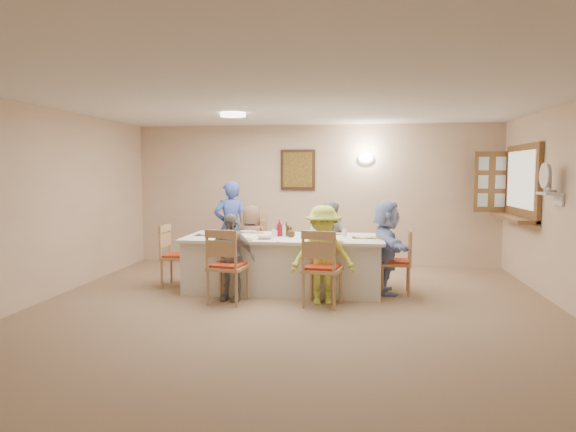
# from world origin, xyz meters

# --- Properties ---
(ground) EXTENTS (7.00, 7.00, 0.00)m
(ground) POSITION_xyz_m (0.00, 0.00, 0.00)
(ground) COLOR #806146
(room_walls) EXTENTS (7.00, 7.00, 7.00)m
(room_walls) POSITION_xyz_m (0.00, 0.00, 1.51)
(room_walls) COLOR beige
(room_walls) RESTS_ON ground
(wall_picture) EXTENTS (0.62, 0.05, 0.72)m
(wall_picture) POSITION_xyz_m (-0.30, 3.46, 1.70)
(wall_picture) COLOR #3A2614
(wall_picture) RESTS_ON room_walls
(wall_sconce) EXTENTS (0.26, 0.09, 0.18)m
(wall_sconce) POSITION_xyz_m (0.90, 3.44, 1.90)
(wall_sconce) COLOR white
(wall_sconce) RESTS_ON room_walls
(ceiling_light) EXTENTS (0.36, 0.36, 0.05)m
(ceiling_light) POSITION_xyz_m (-1.00, 1.50, 2.47)
(ceiling_light) COLOR white
(ceiling_light) RESTS_ON room_walls
(serving_hatch) EXTENTS (0.06, 1.50, 1.15)m
(serving_hatch) POSITION_xyz_m (3.21, 2.40, 1.50)
(serving_hatch) COLOR brown
(serving_hatch) RESTS_ON room_walls
(hatch_sill) EXTENTS (0.30, 1.50, 0.05)m
(hatch_sill) POSITION_xyz_m (3.09, 2.40, 0.97)
(hatch_sill) COLOR brown
(hatch_sill) RESTS_ON room_walls
(shutter_door) EXTENTS (0.55, 0.04, 1.00)m
(shutter_door) POSITION_xyz_m (2.95, 3.16, 1.50)
(shutter_door) COLOR brown
(shutter_door) RESTS_ON room_walls
(fan_shelf) EXTENTS (0.22, 0.36, 0.03)m
(fan_shelf) POSITION_xyz_m (3.13, 1.05, 1.40)
(fan_shelf) COLOR white
(fan_shelf) RESTS_ON room_walls
(desk_fan) EXTENTS (0.30, 0.30, 0.28)m
(desk_fan) POSITION_xyz_m (3.10, 1.05, 1.55)
(desk_fan) COLOR #A5A5A8
(desk_fan) RESTS_ON fan_shelf
(dining_table) EXTENTS (2.76, 1.17, 0.76)m
(dining_table) POSITION_xyz_m (-0.26, 1.40, 0.38)
(dining_table) COLOR white
(dining_table) RESTS_ON ground
(chair_back_left) EXTENTS (0.53, 0.53, 1.02)m
(chair_back_left) POSITION_xyz_m (-0.86, 2.20, 0.51)
(chair_back_left) COLOR tan
(chair_back_left) RESTS_ON ground
(chair_back_right) EXTENTS (0.53, 0.53, 0.98)m
(chair_back_right) POSITION_xyz_m (0.34, 2.20, 0.49)
(chair_back_right) COLOR tan
(chair_back_right) RESTS_ON ground
(chair_front_left) EXTENTS (0.53, 0.53, 0.97)m
(chair_front_left) POSITION_xyz_m (-0.86, 0.60, 0.48)
(chair_front_left) COLOR tan
(chair_front_left) RESTS_ON ground
(chair_front_right) EXTENTS (0.54, 0.54, 0.97)m
(chair_front_right) POSITION_xyz_m (0.34, 0.60, 0.49)
(chair_front_right) COLOR tan
(chair_front_right) RESTS_ON ground
(chair_left_end) EXTENTS (0.45, 0.45, 0.91)m
(chair_left_end) POSITION_xyz_m (-1.81, 1.40, 0.45)
(chair_left_end) COLOR tan
(chair_left_end) RESTS_ON ground
(chair_right_end) EXTENTS (0.44, 0.44, 0.89)m
(chair_right_end) POSITION_xyz_m (1.29, 1.40, 0.44)
(chair_right_end) COLOR tan
(chair_right_end) RESTS_ON ground
(diner_back_left) EXTENTS (0.65, 0.50, 1.15)m
(diner_back_left) POSITION_xyz_m (-0.86, 2.08, 0.58)
(diner_back_left) COLOR brown
(diner_back_left) RESTS_ON ground
(diner_back_right) EXTENTS (0.78, 0.70, 1.22)m
(diner_back_right) POSITION_xyz_m (0.34, 2.08, 0.61)
(diner_back_right) COLOR #919497
(diner_back_right) RESTS_ON ground
(diner_front_left) EXTENTS (0.75, 0.49, 1.13)m
(diner_front_left) POSITION_xyz_m (-0.86, 0.72, 0.57)
(diner_front_left) COLOR gray
(diner_front_left) RESTS_ON ground
(diner_front_right) EXTENTS (0.93, 0.67, 1.25)m
(diner_front_right) POSITION_xyz_m (0.34, 0.72, 0.62)
(diner_front_right) COLOR #E3FC51
(diner_front_right) RESTS_ON ground
(diner_right_end) EXTENTS (1.29, 0.70, 1.28)m
(diner_right_end) POSITION_xyz_m (1.16, 1.40, 0.64)
(diner_right_end) COLOR #9FB6F2
(diner_right_end) RESTS_ON ground
(caregiver) EXTENTS (0.82, 0.78, 1.52)m
(caregiver) POSITION_xyz_m (-1.31, 2.55, 0.76)
(caregiver) COLOR #3E58BD
(caregiver) RESTS_ON ground
(placemat_fl) EXTENTS (0.37, 0.27, 0.01)m
(placemat_fl) POSITION_xyz_m (-0.86, 0.98, 0.76)
(placemat_fl) COLOR #472B19
(placemat_fl) RESTS_ON dining_table
(plate_fl) EXTENTS (0.25, 0.25, 0.02)m
(plate_fl) POSITION_xyz_m (-0.86, 0.98, 0.77)
(plate_fl) COLOR white
(plate_fl) RESTS_ON dining_table
(napkin_fl) EXTENTS (0.14, 0.14, 0.01)m
(napkin_fl) POSITION_xyz_m (-0.68, 0.93, 0.77)
(napkin_fl) COLOR yellow
(napkin_fl) RESTS_ON dining_table
(placemat_fr) EXTENTS (0.33, 0.25, 0.01)m
(placemat_fr) POSITION_xyz_m (0.34, 0.98, 0.76)
(placemat_fr) COLOR #472B19
(placemat_fr) RESTS_ON dining_table
(plate_fr) EXTENTS (0.25, 0.25, 0.02)m
(plate_fr) POSITION_xyz_m (0.34, 0.98, 0.77)
(plate_fr) COLOR white
(plate_fr) RESTS_ON dining_table
(napkin_fr) EXTENTS (0.14, 0.14, 0.01)m
(napkin_fr) POSITION_xyz_m (0.52, 0.93, 0.77)
(napkin_fr) COLOR yellow
(napkin_fr) RESTS_ON dining_table
(placemat_bl) EXTENTS (0.35, 0.26, 0.01)m
(placemat_bl) POSITION_xyz_m (-0.86, 1.82, 0.76)
(placemat_bl) COLOR #472B19
(placemat_bl) RESTS_ON dining_table
(plate_bl) EXTENTS (0.25, 0.25, 0.02)m
(plate_bl) POSITION_xyz_m (-0.86, 1.82, 0.77)
(plate_bl) COLOR white
(plate_bl) RESTS_ON dining_table
(napkin_bl) EXTENTS (0.14, 0.14, 0.01)m
(napkin_bl) POSITION_xyz_m (-0.68, 1.77, 0.77)
(napkin_bl) COLOR yellow
(napkin_bl) RESTS_ON dining_table
(placemat_br) EXTENTS (0.36, 0.27, 0.01)m
(placemat_br) POSITION_xyz_m (0.34, 1.82, 0.76)
(placemat_br) COLOR #472B19
(placemat_br) RESTS_ON dining_table
(plate_br) EXTENTS (0.23, 0.23, 0.01)m
(plate_br) POSITION_xyz_m (0.34, 1.82, 0.77)
(plate_br) COLOR white
(plate_br) RESTS_ON dining_table
(napkin_br) EXTENTS (0.13, 0.13, 0.01)m
(napkin_br) POSITION_xyz_m (0.52, 1.77, 0.77)
(napkin_br) COLOR yellow
(napkin_br) RESTS_ON dining_table
(placemat_le) EXTENTS (0.34, 0.26, 0.01)m
(placemat_le) POSITION_xyz_m (-1.36, 1.40, 0.76)
(placemat_le) COLOR #472B19
(placemat_le) RESTS_ON dining_table
(plate_le) EXTENTS (0.23, 0.23, 0.01)m
(plate_le) POSITION_xyz_m (-1.36, 1.40, 0.77)
(plate_le) COLOR white
(plate_le) RESTS_ON dining_table
(napkin_le) EXTENTS (0.14, 0.14, 0.01)m
(napkin_le) POSITION_xyz_m (-1.18, 1.35, 0.77)
(napkin_le) COLOR yellow
(napkin_le) RESTS_ON dining_table
(placemat_re) EXTENTS (0.33, 0.24, 0.01)m
(placemat_re) POSITION_xyz_m (0.86, 1.40, 0.76)
(placemat_re) COLOR #472B19
(placemat_re) RESTS_ON dining_table
(plate_re) EXTENTS (0.25, 0.25, 0.02)m
(plate_re) POSITION_xyz_m (0.86, 1.40, 0.77)
(plate_re) COLOR white
(plate_re) RESTS_ON dining_table
(napkin_re) EXTENTS (0.14, 0.14, 0.01)m
(napkin_re) POSITION_xyz_m (1.04, 1.35, 0.77)
(napkin_re) COLOR yellow
(napkin_re) RESTS_ON dining_table
(teacup_a) EXTENTS (0.11, 0.11, 0.08)m
(teacup_a) POSITION_xyz_m (-1.03, 1.09, 0.80)
(teacup_a) COLOR white
(teacup_a) RESTS_ON dining_table
(teacup_b) EXTENTS (0.14, 0.14, 0.08)m
(teacup_b) POSITION_xyz_m (0.10, 1.95, 0.80)
(teacup_b) COLOR white
(teacup_b) RESTS_ON dining_table
(bowl_a) EXTENTS (0.32, 0.32, 0.06)m
(bowl_a) POSITION_xyz_m (-0.48, 1.12, 0.79)
(bowl_a) COLOR white
(bowl_a) RESTS_ON dining_table
(bowl_b) EXTENTS (0.25, 0.25, 0.05)m
(bowl_b) POSITION_xyz_m (0.08, 1.67, 0.79)
(bowl_b) COLOR white
(bowl_b) RESTS_ON dining_table
(condiment_ketchup) EXTENTS (0.13, 0.13, 0.24)m
(condiment_ketchup) POSITION_xyz_m (-0.33, 1.42, 0.88)
(condiment_ketchup) COLOR #A30E23
(condiment_ketchup) RESTS_ON dining_table
(condiment_brown) EXTENTS (0.11, 0.11, 0.20)m
(condiment_brown) POSITION_xyz_m (-0.24, 1.49, 0.86)
(condiment_brown) COLOR #463012
(condiment_brown) RESTS_ON dining_table
(condiment_malt) EXTENTS (0.20, 0.20, 0.14)m
(condiment_malt) POSITION_xyz_m (-0.15, 1.34, 0.83)
(condiment_malt) COLOR #463012
(condiment_malt) RESTS_ON dining_table
(drinking_glass) EXTENTS (0.06, 0.06, 0.09)m
(drinking_glass) POSITION_xyz_m (-0.41, 1.45, 0.82)
(drinking_glass) COLOR silver
(drinking_glass) RESTS_ON dining_table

